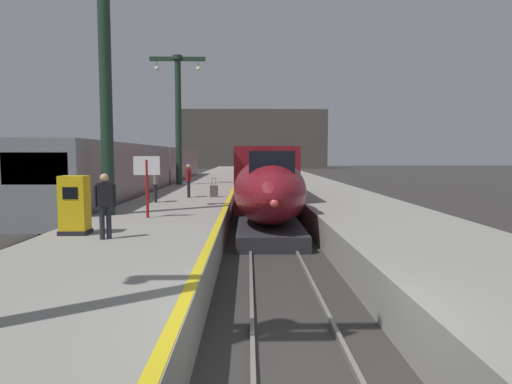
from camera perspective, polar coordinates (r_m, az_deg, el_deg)
name	(u,v)px	position (r m, az deg, el deg)	size (l,w,h in m)	color
ground_plane	(305,377)	(7.10, 6.19, -22.22)	(260.00, 260.00, 0.00)	#33302D
platform_left	(201,194)	(31.31, -6.89, -0.26)	(4.80, 110.00, 1.05)	gray
platform_right	(319,194)	(31.52, 7.92, -0.24)	(4.80, 110.00, 1.05)	gray
platform_left_safety_stripe	(235,186)	(31.12, -2.72, 0.71)	(0.20, 107.80, 0.01)	yellow
rail_main_left	(249,197)	(33.93, -0.85, -0.64)	(0.08, 110.00, 0.12)	slate
rail_main_right	(269,197)	(33.96, 1.68, -0.64)	(0.08, 110.00, 0.12)	slate
rail_secondary_left	(141,197)	(34.87, -14.28, -0.64)	(0.08, 110.00, 0.12)	slate
rail_secondary_right	(161,197)	(34.55, -11.86, -0.64)	(0.08, 110.00, 0.12)	slate
highspeed_train_main	(257,169)	(41.87, 0.15, 2.97)	(2.92, 56.66, 3.60)	maroon
regional_train_adjacent	(150,170)	(34.43, -13.19, 2.77)	(2.85, 36.60, 3.80)	gray
station_column_mid	(104,41)	(17.67, -18.56, 17.62)	(4.00, 0.68, 10.44)	#1E3828
station_column_far	(178,108)	(33.79, -9.78, 10.44)	(4.00, 0.68, 9.30)	#1E3828
passenger_near_edge	(189,178)	(23.31, -8.50, 1.76)	(0.23, 0.57, 1.69)	#23232D
passenger_mid_platform	(155,181)	(21.13, -12.55, 1.40)	(0.28, 0.56, 1.69)	#23232D
passenger_far_waiting	(105,201)	(12.19, -18.51, -1.06)	(0.50, 0.38, 1.69)	#23232D
rolling_suitcase	(214,191)	(23.34, -5.32, 0.11)	(0.40, 0.22, 0.98)	#4C4C51
ticket_machine_yellow	(75,207)	(13.26, -21.89, -1.80)	(0.76, 0.62, 1.60)	yellow
departure_info_board	(147,174)	(15.96, -13.59, 2.21)	(0.90, 0.10, 2.12)	maroon
terminus_back_wall	(252,139)	(108.35, -0.53, 6.69)	(36.00, 2.00, 14.00)	#4C4742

